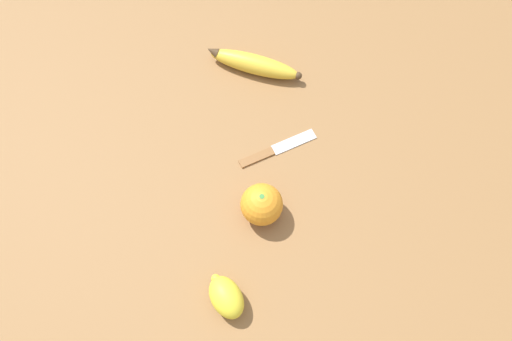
{
  "coord_description": "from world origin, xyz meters",
  "views": [
    {
      "loc": [
        -0.39,
        0.12,
        0.85
      ],
      "look_at": [
        -0.05,
        -0.06,
        0.03
      ],
      "focal_mm": 35.0,
      "sensor_mm": 36.0,
      "label": 1
    }
  ],
  "objects_px": {
    "orange": "(262,204)",
    "lemon": "(226,297)",
    "paring_knife": "(275,149)",
    "banana": "(254,64)"
  },
  "relations": [
    {
      "from": "orange",
      "to": "lemon",
      "type": "distance_m",
      "value": 0.17
    },
    {
      "from": "orange",
      "to": "paring_knife",
      "type": "height_order",
      "value": "orange"
    },
    {
      "from": "lemon",
      "to": "paring_knife",
      "type": "bearing_deg",
      "value": -44.22
    },
    {
      "from": "orange",
      "to": "banana",
      "type": "bearing_deg",
      "value": -24.8
    },
    {
      "from": "banana",
      "to": "lemon",
      "type": "xyz_separation_m",
      "value": [
        -0.4,
        0.26,
        0.01
      ]
    },
    {
      "from": "banana",
      "to": "orange",
      "type": "distance_m",
      "value": 0.31
    },
    {
      "from": "orange",
      "to": "lemon",
      "type": "bearing_deg",
      "value": 132.06
    },
    {
      "from": "banana",
      "to": "lemon",
      "type": "bearing_deg",
      "value": 102.63
    },
    {
      "from": "paring_knife",
      "to": "orange",
      "type": "bearing_deg",
      "value": -37.28
    },
    {
      "from": "banana",
      "to": "paring_knife",
      "type": "height_order",
      "value": "banana"
    }
  ]
}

